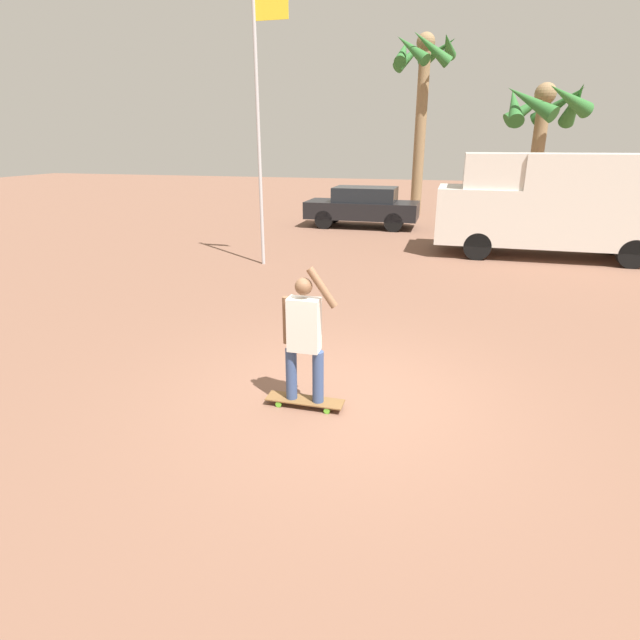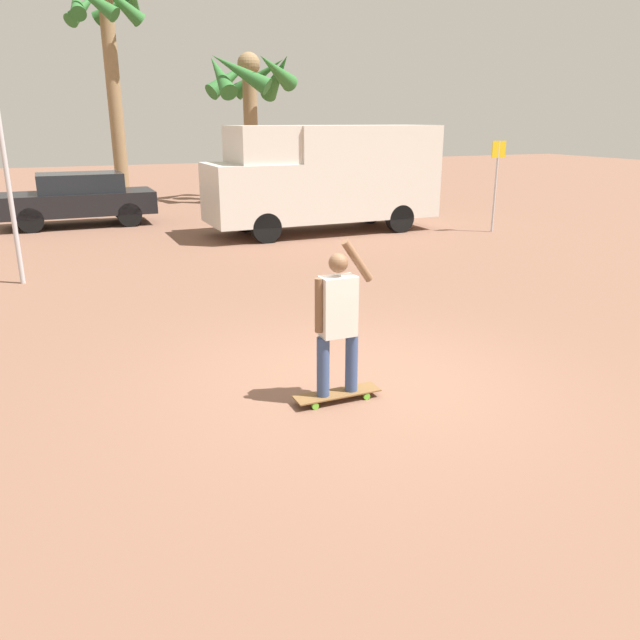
# 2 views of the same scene
# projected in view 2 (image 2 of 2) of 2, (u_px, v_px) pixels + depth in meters

# --- Properties ---
(ground_plane) EXTENTS (80.00, 80.00, 0.00)m
(ground_plane) POSITION_uv_depth(u_px,v_px,m) (360.00, 383.00, 7.45)
(ground_plane) COLOR brown
(skateboard) EXTENTS (0.99, 0.26, 0.09)m
(skateboard) POSITION_uv_depth(u_px,v_px,m) (337.00, 394.00, 6.97)
(skateboard) COLOR brown
(skateboard) RESTS_ON ground_plane
(person_skateboarder) EXTENTS (0.68, 0.22, 1.73)m
(person_skateboarder) POSITION_uv_depth(u_px,v_px,m) (338.00, 316.00, 6.69)
(person_skateboarder) COLOR #384C7A
(person_skateboarder) RESTS_ON skateboard
(camper_van) EXTENTS (6.32, 2.08, 2.86)m
(camper_van) POSITION_uv_depth(u_px,v_px,m) (326.00, 175.00, 17.05)
(camper_van) COLOR black
(camper_van) RESTS_ON ground_plane
(parked_car_black) EXTENTS (4.28, 1.75, 1.52)m
(parked_car_black) POSITION_uv_depth(u_px,v_px,m) (79.00, 198.00, 18.27)
(parked_car_black) COLOR black
(parked_car_black) RESTS_ON ground_plane
(palm_tree_near_van) EXTENTS (3.57, 3.68, 5.45)m
(palm_tree_near_van) POSITION_uv_depth(u_px,v_px,m) (251.00, 85.00, 23.01)
(palm_tree_near_van) COLOR #8E704C
(palm_tree_near_van) RESTS_ON ground_plane
(palm_tree_center_background) EXTENTS (2.81, 2.92, 7.40)m
(palm_tree_center_background) POSITION_uv_depth(u_px,v_px,m) (108.00, 36.00, 20.86)
(palm_tree_center_background) COLOR #8E704C
(palm_tree_center_background) RESTS_ON ground_plane
(street_sign) EXTENTS (0.44, 0.06, 2.46)m
(street_sign) POSITION_uv_depth(u_px,v_px,m) (497.00, 174.00, 17.02)
(street_sign) COLOR #B7B7BC
(street_sign) RESTS_ON ground_plane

